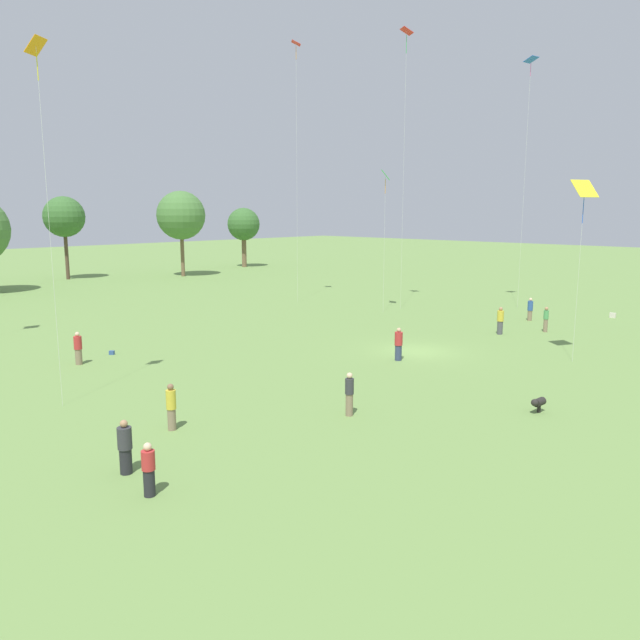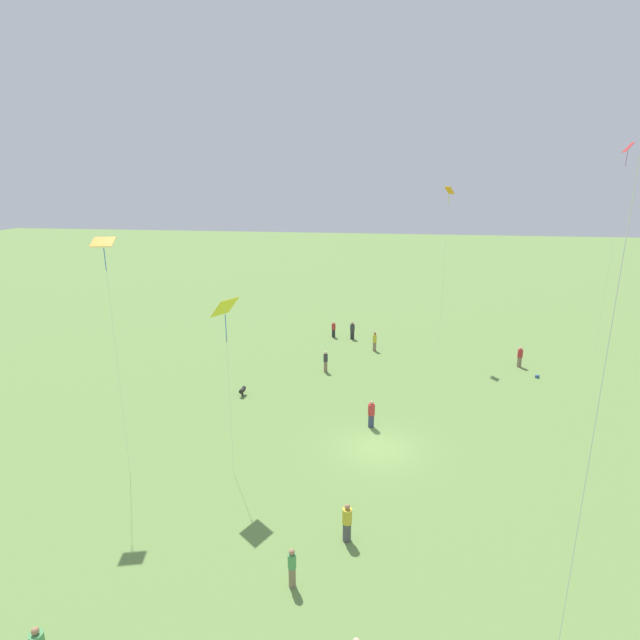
{
  "view_description": "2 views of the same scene",
  "coord_description": "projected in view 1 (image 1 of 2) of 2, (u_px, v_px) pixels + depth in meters",
  "views": [
    {
      "loc": [
        -29.68,
        -20.36,
        8.12
      ],
      "look_at": [
        -7.27,
        0.85,
        2.69
      ],
      "focal_mm": 35.0,
      "sensor_mm": 36.0,
      "label": 1
    },
    {
      "loc": [
        26.45,
        0.44,
        15.29
      ],
      "look_at": [
        -6.77,
        -4.49,
        5.75
      ],
      "focal_mm": 28.0,
      "sensor_mm": 36.0,
      "label": 2
    }
  ],
  "objects": [
    {
      "name": "picnic_bag_0",
      "position": [
        112.0,
        353.0,
        35.57
      ],
      "size": [
        0.32,
        0.34,
        0.23
      ],
      "rotation": [
        0.0,
        0.0,
        2.23
      ],
      "color": "#33518C",
      "rests_on": "ground_plane"
    },
    {
      "name": "person_5",
      "position": [
        171.0,
        407.0,
        23.23
      ],
      "size": [
        0.4,
        0.4,
        1.79
      ],
      "rotation": [
        0.0,
        0.0,
        4.8
      ],
      "color": "#847056",
      "rests_on": "ground_plane"
    },
    {
      "name": "person_1",
      "position": [
        530.0,
        309.0,
        46.43
      ],
      "size": [
        0.5,
        0.5,
        1.71
      ],
      "rotation": [
        0.0,
        0.0,
        4.33
      ],
      "color": "#847056",
      "rests_on": "ground_plane"
    },
    {
      "name": "person_9",
      "position": [
        500.0,
        321.0,
        41.28
      ],
      "size": [
        0.56,
        0.56,
        1.83
      ],
      "rotation": [
        0.0,
        0.0,
        4.32
      ],
      "color": "#4C4C51",
      "rests_on": "ground_plane"
    },
    {
      "name": "person_7",
      "position": [
        78.0,
        348.0,
        33.16
      ],
      "size": [
        0.51,
        0.51,
        1.78
      ],
      "rotation": [
        0.0,
        0.0,
        0.27
      ],
      "color": "#847056",
      "rests_on": "ground_plane"
    },
    {
      "name": "ground_plane",
      "position": [
        416.0,
        351.0,
        36.42
      ],
      "size": [
        240.0,
        240.0,
        0.0
      ],
      "primitive_type": "plane",
      "color": "#6B8E47"
    },
    {
      "name": "person_4",
      "position": [
        149.0,
        470.0,
        17.85
      ],
      "size": [
        0.55,
        0.55,
        1.61
      ],
      "rotation": [
        0.0,
        0.0,
        0.89
      ],
      "color": "#232328",
      "rests_on": "ground_plane"
    },
    {
      "name": "kite_6",
      "position": [
        584.0,
        193.0,
        32.41
      ],
      "size": [
        1.46,
        1.29,
        9.71
      ],
      "rotation": [
        0.0,
        0.0,
        5.03
      ],
      "color": "yellow",
      "rests_on": "ground_plane"
    },
    {
      "name": "kite_2",
      "position": [
        38.0,
        68.0,
        23.97
      ],
      "size": [
        0.97,
        0.9,
        14.65
      ],
      "rotation": [
        0.0,
        0.0,
        2.95
      ],
      "color": "orange",
      "rests_on": "ground_plane"
    },
    {
      "name": "person_6",
      "position": [
        125.0,
        447.0,
        19.37
      ],
      "size": [
        0.57,
        0.57,
        1.75
      ],
      "rotation": [
        0.0,
        0.0,
        2.82
      ],
      "color": "#232328",
      "rests_on": "ground_plane"
    },
    {
      "name": "kite_0",
      "position": [
        406.0,
        50.0,
        48.73
      ],
      "size": [
        1.2,
        1.23,
        22.12
      ],
      "rotation": [
        0.0,
        0.0,
        0.24
      ],
      "color": "red",
      "rests_on": "ground_plane"
    },
    {
      "name": "dog_0",
      "position": [
        538.0,
        403.0,
        25.26
      ],
      "size": [
        0.8,
        0.37,
        0.64
      ],
      "rotation": [
        0.0,
        0.0,
        1.49
      ],
      "color": "black",
      "rests_on": "ground_plane"
    },
    {
      "name": "person_0",
      "position": [
        399.0,
        344.0,
        34.08
      ],
      "size": [
        0.59,
        0.59,
        1.82
      ],
      "rotation": [
        0.0,
        0.0,
        4.21
      ],
      "color": "#333D5B",
      "rests_on": "ground_plane"
    },
    {
      "name": "kite_7",
      "position": [
        296.0,
        65.0,
        52.47
      ],
      "size": [
        1.09,
        1.1,
        22.12
      ],
      "rotation": [
        0.0,
        0.0,
        0.09
      ],
      "color": "red",
      "rests_on": "ground_plane"
    },
    {
      "name": "tree_5",
      "position": [
        244.0,
        225.0,
        89.8
      ],
      "size": [
        4.64,
        4.64,
        8.49
      ],
      "color": "brown",
      "rests_on": "ground_plane"
    },
    {
      "name": "person_2",
      "position": [
        546.0,
        319.0,
        42.09
      ],
      "size": [
        0.46,
        0.46,
        1.71
      ],
      "rotation": [
        0.0,
        0.0,
        2.3
      ],
      "color": "#847056",
      "rests_on": "ground_plane"
    },
    {
      "name": "tree_3",
      "position": [
        64.0,
        217.0,
        73.24
      ],
      "size": [
        4.77,
        4.77,
        9.78
      ],
      "color": "brown",
      "rests_on": "ground_plane"
    },
    {
      "name": "tree_4",
      "position": [
        181.0,
        216.0,
        76.65
      ],
      "size": [
        5.95,
        5.95,
        10.5
      ],
      "color": "brown",
      "rests_on": "ground_plane"
    },
    {
      "name": "picnic_bag_1",
      "position": [
        613.0,
        315.0,
        47.75
      ],
      "size": [
        0.26,
        0.46,
        0.38
      ],
      "rotation": [
        0.0,
        0.0,
        1.71
      ],
      "color": "beige",
      "rests_on": "ground_plane"
    },
    {
      "name": "kite_3",
      "position": [
        385.0,
        179.0,
        48.55
      ],
      "size": [
        1.21,
        1.14,
        11.25
      ],
      "rotation": [
        0.0,
        0.0,
        6.15
      ],
      "color": "green",
      "rests_on": "ground_plane"
    },
    {
      "name": "person_8",
      "position": [
        349.0,
        394.0,
        24.87
      ],
      "size": [
        0.43,
        0.43,
        1.78
      ],
      "rotation": [
        0.0,
        0.0,
        2.86
      ],
      "color": "#847056",
      "rests_on": "ground_plane"
    },
    {
      "name": "kite_4",
      "position": [
        530.0,
        75.0,
        49.48
      ],
      "size": [
        1.08,
        1.04,
        20.08
      ],
      "rotation": [
        0.0,
        0.0,
        2.18
      ],
      "color": "blue",
      "rests_on": "ground_plane"
    }
  ]
}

